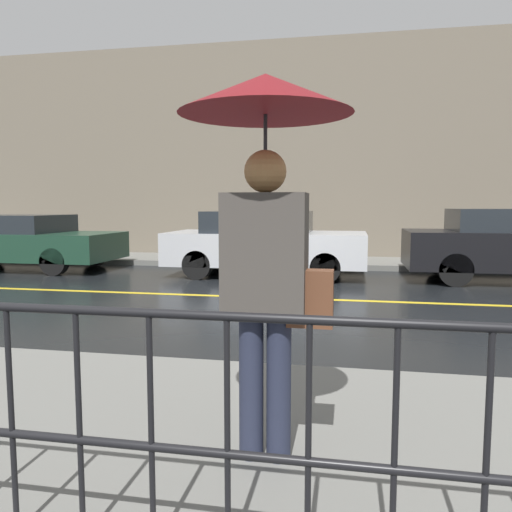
{
  "coord_description": "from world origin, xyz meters",
  "views": [
    {
      "loc": [
        1.06,
        -8.04,
        1.51
      ],
      "look_at": [
        0.17,
        -3.38,
        1.04
      ],
      "focal_mm": 35.0,
      "sensor_mm": 36.0,
      "label": 1
    }
  ],
  "objects": [
    {
      "name": "sidewalk_near",
      "position": [
        0.0,
        -5.17,
        0.07
      ],
      "size": [
        28.0,
        2.71,
        0.13
      ],
      "color": "slate",
      "rests_on": "ground_plane"
    },
    {
      "name": "car_dark_green",
      "position": [
        -6.81,
        2.61,
        0.68
      ],
      "size": [
        4.75,
        1.94,
        1.3
      ],
      "color": "#193828",
      "rests_on": "ground_plane"
    },
    {
      "name": "building_storefront",
      "position": [
        0.0,
        6.04,
        3.02
      ],
      "size": [
        28.0,
        0.3,
        6.05
      ],
      "color": "#706656",
      "rests_on": "ground_plane"
    },
    {
      "name": "railing_foreground",
      "position": [
        -0.0,
        -6.27,
        0.75
      ],
      "size": [
        12.0,
        0.04,
        0.99
      ],
      "color": "black",
      "rests_on": "sidewalk_near"
    },
    {
      "name": "pedestrian",
      "position": [
        0.63,
        -5.45,
        1.68
      ],
      "size": [
        0.91,
        0.91,
        2.06
      ],
      "rotation": [
        0.0,
        0.0,
        3.14
      ],
      "color": "#23283D",
      "rests_on": "sidewalk_near"
    },
    {
      "name": "car_silver",
      "position": [
        -0.77,
        2.61,
        0.72
      ],
      "size": [
        4.24,
        1.89,
        1.4
      ],
      "color": "#B2B5BA",
      "rests_on": "ground_plane"
    },
    {
      "name": "sidewalk_far",
      "position": [
        0.0,
        4.85,
        0.07
      ],
      "size": [
        28.0,
        2.07,
        0.13
      ],
      "color": "slate",
      "rests_on": "ground_plane"
    },
    {
      "name": "ground_plane",
      "position": [
        0.0,
        0.0,
        0.0
      ],
      "size": [
        80.0,
        80.0,
        0.0
      ],
      "primitive_type": "plane",
      "color": "black"
    },
    {
      "name": "lane_marking",
      "position": [
        0.0,
        0.0,
        0.0
      ],
      "size": [
        25.2,
        0.12,
        0.01
      ],
      "color": "gold",
      "rests_on": "ground_plane"
    }
  ]
}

